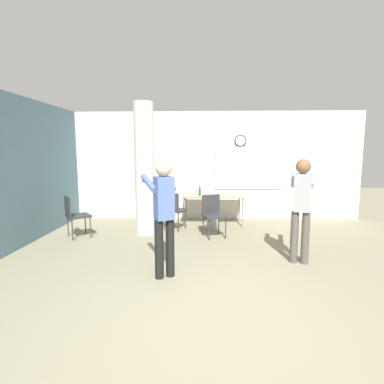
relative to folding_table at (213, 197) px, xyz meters
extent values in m
plane|color=gray|center=(-0.17, -4.43, -0.67)|extent=(24.00, 24.00, 0.00)
cube|color=slate|center=(-3.67, -1.93, 0.73)|extent=(0.12, 7.00, 2.80)
cube|color=silver|center=(-0.17, 0.63, 0.73)|extent=(8.00, 0.12, 2.80)
cylinder|color=black|center=(0.71, 0.56, 1.38)|extent=(0.30, 0.03, 0.30)
cylinder|color=white|center=(0.71, 0.54, 1.38)|extent=(0.25, 0.01, 0.25)
cube|color=#99999E|center=(0.92, 0.57, 0.68)|extent=(1.78, 0.01, 1.16)
cube|color=white|center=(0.92, 0.56, 0.68)|extent=(1.72, 0.02, 1.10)
cylinder|color=silver|center=(-1.50, -0.96, 0.73)|extent=(0.42, 0.42, 2.80)
cube|color=tan|center=(0.00, 0.00, 0.03)|extent=(1.50, 0.78, 0.03)
cylinder|color=gray|center=(-0.69, -0.33, -0.33)|extent=(0.04, 0.04, 0.69)
cylinder|color=gray|center=(0.69, -0.33, -0.33)|extent=(0.04, 0.04, 0.69)
cylinder|color=gray|center=(-0.69, 0.33, -0.33)|extent=(0.04, 0.04, 0.69)
cylinder|color=gray|center=(0.69, 0.33, -0.33)|extent=(0.04, 0.04, 0.69)
cylinder|color=#1E6B2D|center=(-0.33, -0.15, 0.14)|extent=(0.06, 0.06, 0.18)
cylinder|color=#1E6B2D|center=(-0.33, -0.15, 0.27)|extent=(0.02, 0.02, 0.08)
cylinder|color=#B2B2B7|center=(-0.03, -0.55, -0.51)|extent=(0.27, 0.27, 0.32)
cube|color=#2D2D33|center=(-0.89, -0.61, -0.22)|extent=(0.57, 0.57, 0.04)
cube|color=#2D2D33|center=(-0.97, -0.80, 0.00)|extent=(0.38, 0.18, 0.40)
cylinder|color=#333333|center=(-0.65, -0.51, -0.46)|extent=(0.02, 0.02, 0.43)
cylinder|color=#333333|center=(-0.99, -0.38, -0.46)|extent=(0.02, 0.02, 0.43)
cylinder|color=#333333|center=(-0.79, -0.85, -0.46)|extent=(0.02, 0.02, 0.43)
cylinder|color=#333333|center=(-1.12, -0.71, -0.46)|extent=(0.02, 0.02, 0.43)
cube|color=#2D2D33|center=(-2.84, -1.30, -0.22)|extent=(0.62, 0.62, 0.04)
cube|color=#2D2D33|center=(-3.00, -1.42, 0.00)|extent=(0.27, 0.33, 0.40)
cylinder|color=#333333|center=(-2.58, -1.33, -0.46)|extent=(0.02, 0.02, 0.43)
cylinder|color=#333333|center=(-2.80, -1.04, -0.46)|extent=(0.02, 0.02, 0.43)
cylinder|color=#333333|center=(-2.87, -1.55, -0.46)|extent=(0.02, 0.02, 0.43)
cylinder|color=#333333|center=(-3.09, -1.26, -0.46)|extent=(0.02, 0.02, 0.43)
cube|color=#2D2D33|center=(-0.01, -1.21, -0.22)|extent=(0.56, 0.56, 0.04)
cube|color=#2D2D33|center=(-0.08, -1.01, 0.00)|extent=(0.38, 0.16, 0.40)
cylinder|color=#333333|center=(-0.12, -1.44, -0.46)|extent=(0.02, 0.02, 0.43)
cylinder|color=#333333|center=(0.22, -1.31, -0.46)|extent=(0.02, 0.02, 0.43)
cylinder|color=#333333|center=(-0.24, -1.10, -0.46)|extent=(0.02, 0.02, 0.43)
cylinder|color=#333333|center=(0.09, -0.98, -0.46)|extent=(0.02, 0.02, 0.43)
cylinder|color=black|center=(-0.71, -3.20, -0.25)|extent=(0.12, 0.12, 0.84)
cylinder|color=black|center=(-0.86, -3.28, -0.25)|extent=(0.12, 0.12, 0.84)
cube|color=#4C66AD|center=(-0.78, -3.24, 0.47)|extent=(0.31, 0.29, 0.60)
sphere|color=#D8AD8C|center=(-0.78, -3.24, 0.88)|extent=(0.23, 0.23, 0.23)
cylinder|color=#4C66AD|center=(-0.78, -2.96, 0.66)|extent=(0.33, 0.51, 0.24)
cylinder|color=#4C66AD|center=(-1.02, -3.09, 0.66)|extent=(0.33, 0.51, 0.24)
cube|color=white|center=(-1.13, -2.88, 0.66)|extent=(0.09, 0.13, 0.04)
cylinder|color=#514C47|center=(1.38, -2.63, -0.25)|extent=(0.12, 0.12, 0.84)
cylinder|color=#514C47|center=(1.22, -2.58, -0.25)|extent=(0.12, 0.12, 0.84)
cube|color=#99999E|center=(1.30, -2.60, 0.47)|extent=(0.29, 0.26, 0.60)
sphere|color=brown|center=(1.30, -2.60, 0.88)|extent=(0.23, 0.23, 0.23)
cylinder|color=#99999E|center=(1.50, -2.42, 0.66)|extent=(0.25, 0.53, 0.24)
cylinder|color=#99999E|center=(1.24, -2.34, 0.66)|extent=(0.25, 0.53, 0.24)
cube|color=white|center=(1.32, -2.11, 0.66)|extent=(0.07, 0.13, 0.04)
camera|label=1|loc=(-0.24, -7.29, 1.11)|focal=28.00mm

